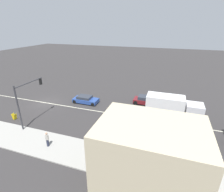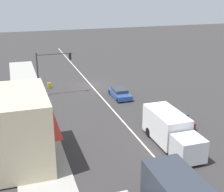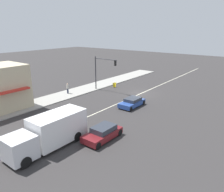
{
  "view_description": "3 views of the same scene",
  "coord_description": "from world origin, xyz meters",
  "px_view_note": "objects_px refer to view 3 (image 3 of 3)",
  "views": [
    {
      "loc": [
        21.23,
        18.88,
        12.02
      ],
      "look_at": [
        -1.29,
        11.12,
        2.21
      ],
      "focal_mm": 28.0,
      "sensor_mm": 36.0,
      "label": 1
    },
    {
      "loc": [
        10.44,
        41.59,
        13.38
      ],
      "look_at": [
        0.59,
        11.47,
        2.27
      ],
      "focal_mm": 50.0,
      "sensor_mm": 36.0,
      "label": 2
    },
    {
      "loc": [
        -17.21,
        30.02,
        10.12
      ],
      "look_at": [
        -0.18,
        8.05,
        1.55
      ],
      "focal_mm": 35.0,
      "sensor_mm": 36.0,
      "label": 3
    }
  ],
  "objects_px": {
    "traffic_signal_main": "(102,68)",
    "pedestrian": "(68,88)",
    "warning_aframe_sign": "(114,85)",
    "sedan_maroon": "(103,133)",
    "delivery_truck": "(50,131)",
    "coupe_blue": "(132,102)"
  },
  "relations": [
    {
      "from": "traffic_signal_main",
      "to": "pedestrian",
      "type": "xyz_separation_m",
      "value": [
        3.08,
        4.97,
        -2.9
      ]
    },
    {
      "from": "warning_aframe_sign",
      "to": "sedan_maroon",
      "type": "relative_size",
      "value": 0.2
    },
    {
      "from": "delivery_truck",
      "to": "pedestrian",
      "type": "bearing_deg",
      "value": -46.38
    },
    {
      "from": "sedan_maroon",
      "to": "delivery_truck",
      "type": "bearing_deg",
      "value": 54.13
    },
    {
      "from": "traffic_signal_main",
      "to": "sedan_maroon",
      "type": "distance_m",
      "value": 17.47
    },
    {
      "from": "warning_aframe_sign",
      "to": "delivery_truck",
      "type": "relative_size",
      "value": 0.11
    },
    {
      "from": "warning_aframe_sign",
      "to": "coupe_blue",
      "type": "xyz_separation_m",
      "value": [
        -8.05,
        6.65,
        0.15
      ]
    },
    {
      "from": "delivery_truck",
      "to": "sedan_maroon",
      "type": "distance_m",
      "value": 4.85
    },
    {
      "from": "traffic_signal_main",
      "to": "sedan_maroon",
      "type": "height_order",
      "value": "traffic_signal_main"
    },
    {
      "from": "pedestrian",
      "to": "traffic_signal_main",
      "type": "bearing_deg",
      "value": -121.79
    },
    {
      "from": "coupe_blue",
      "to": "pedestrian",
      "type": "bearing_deg",
      "value": 7.02
    },
    {
      "from": "pedestrian",
      "to": "warning_aframe_sign",
      "type": "height_order",
      "value": "pedestrian"
    },
    {
      "from": "traffic_signal_main",
      "to": "delivery_truck",
      "type": "xyz_separation_m",
      "value": [
        -8.32,
        16.95,
        -2.43
      ]
    },
    {
      "from": "traffic_signal_main",
      "to": "pedestrian",
      "type": "distance_m",
      "value": 6.53
    },
    {
      "from": "coupe_blue",
      "to": "sedan_maroon",
      "type": "distance_m",
      "value": 9.91
    },
    {
      "from": "coupe_blue",
      "to": "sedan_maroon",
      "type": "height_order",
      "value": "sedan_maroon"
    },
    {
      "from": "pedestrian",
      "to": "delivery_truck",
      "type": "distance_m",
      "value": 16.54
    },
    {
      "from": "warning_aframe_sign",
      "to": "sedan_maroon",
      "type": "xyz_separation_m",
      "value": [
        -10.85,
        16.16,
        0.2
      ]
    },
    {
      "from": "warning_aframe_sign",
      "to": "delivery_truck",
      "type": "height_order",
      "value": "delivery_truck"
    },
    {
      "from": "traffic_signal_main",
      "to": "warning_aframe_sign",
      "type": "relative_size",
      "value": 6.69
    },
    {
      "from": "coupe_blue",
      "to": "delivery_truck",
      "type": "bearing_deg",
      "value": 90.0
    },
    {
      "from": "pedestrian",
      "to": "coupe_blue",
      "type": "bearing_deg",
      "value": -172.98
    }
  ]
}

